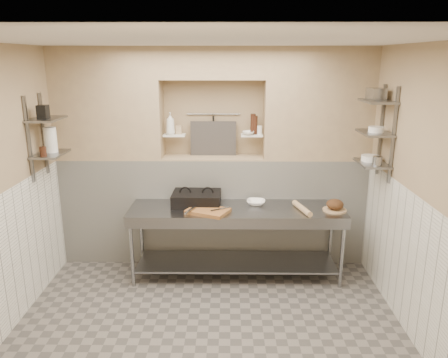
{
  "coord_description": "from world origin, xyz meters",
  "views": [
    {
      "loc": [
        0.2,
        -3.81,
        2.66
      ],
      "look_at": [
        0.15,
        0.9,
        1.35
      ],
      "focal_mm": 35.0,
      "sensor_mm": 36.0,
      "label": 1
    }
  ],
  "objects_px": {
    "prep_table": "(236,228)",
    "bottle_soap": "(170,124)",
    "jug_left": "(50,140)",
    "panini_press": "(197,199)",
    "mixing_bowl": "(256,202)",
    "bread_loaf": "(335,204)",
    "rolling_pin": "(302,208)",
    "bowl_alcove": "(248,133)",
    "cutting_board": "(208,211)"
  },
  "relations": [
    {
      "from": "panini_press",
      "to": "cutting_board",
      "type": "bearing_deg",
      "value": -60.08
    },
    {
      "from": "prep_table",
      "to": "bottle_soap",
      "type": "height_order",
      "value": "bottle_soap"
    },
    {
      "from": "jug_left",
      "to": "rolling_pin",
      "type": "bearing_deg",
      "value": 0.15
    },
    {
      "from": "prep_table",
      "to": "jug_left",
      "type": "distance_m",
      "value": 2.41
    },
    {
      "from": "rolling_pin",
      "to": "bottle_soap",
      "type": "bearing_deg",
      "value": 159.32
    },
    {
      "from": "rolling_pin",
      "to": "jug_left",
      "type": "distance_m",
      "value": 3.03
    },
    {
      "from": "panini_press",
      "to": "bread_loaf",
      "type": "bearing_deg",
      "value": -5.18
    },
    {
      "from": "panini_press",
      "to": "jug_left",
      "type": "height_order",
      "value": "jug_left"
    },
    {
      "from": "bottle_soap",
      "to": "bowl_alcove",
      "type": "height_order",
      "value": "bottle_soap"
    },
    {
      "from": "prep_table",
      "to": "bowl_alcove",
      "type": "distance_m",
      "value": 1.22
    },
    {
      "from": "prep_table",
      "to": "cutting_board",
      "type": "distance_m",
      "value": 0.46
    },
    {
      "from": "panini_press",
      "to": "mixing_bowl",
      "type": "bearing_deg",
      "value": 2.75
    },
    {
      "from": "bottle_soap",
      "to": "bread_loaf",
      "type": "bearing_deg",
      "value": -16.24
    },
    {
      "from": "prep_table",
      "to": "mixing_bowl",
      "type": "relative_size",
      "value": 11.27
    },
    {
      "from": "bottle_soap",
      "to": "bowl_alcove",
      "type": "bearing_deg",
      "value": -0.16
    },
    {
      "from": "cutting_board",
      "to": "mixing_bowl",
      "type": "xyz_separation_m",
      "value": [
        0.58,
        0.3,
        0.01
      ]
    },
    {
      "from": "bread_loaf",
      "to": "bottle_soap",
      "type": "bearing_deg",
      "value": 163.76
    },
    {
      "from": "panini_press",
      "to": "bread_loaf",
      "type": "xyz_separation_m",
      "value": [
        1.66,
        -0.19,
        -0.0
      ]
    },
    {
      "from": "mixing_bowl",
      "to": "jug_left",
      "type": "xyz_separation_m",
      "value": [
        -2.38,
        -0.24,
        0.83
      ]
    },
    {
      "from": "bottle_soap",
      "to": "bowl_alcove",
      "type": "distance_m",
      "value": 1.0
    },
    {
      "from": "mixing_bowl",
      "to": "jug_left",
      "type": "relative_size",
      "value": 0.8
    },
    {
      "from": "cutting_board",
      "to": "bottle_soap",
      "type": "bearing_deg",
      "value": 126.47
    },
    {
      "from": "mixing_bowl",
      "to": "bottle_soap",
      "type": "relative_size",
      "value": 0.82
    },
    {
      "from": "mixing_bowl",
      "to": "rolling_pin",
      "type": "relative_size",
      "value": 0.51
    },
    {
      "from": "cutting_board",
      "to": "rolling_pin",
      "type": "xyz_separation_m",
      "value": [
        1.12,
        0.07,
        0.01
      ]
    },
    {
      "from": "bottle_soap",
      "to": "jug_left",
      "type": "relative_size",
      "value": 0.98
    },
    {
      "from": "jug_left",
      "to": "bottle_soap",
      "type": "bearing_deg",
      "value": 25.49
    },
    {
      "from": "jug_left",
      "to": "cutting_board",
      "type": "bearing_deg",
      "value": -1.9
    },
    {
      "from": "prep_table",
      "to": "cutting_board",
      "type": "bearing_deg",
      "value": -156.27
    },
    {
      "from": "panini_press",
      "to": "bread_loaf",
      "type": "relative_size",
      "value": 2.93
    },
    {
      "from": "mixing_bowl",
      "to": "bottle_soap",
      "type": "bearing_deg",
      "value": 160.71
    },
    {
      "from": "cutting_board",
      "to": "jug_left",
      "type": "bearing_deg",
      "value": 178.1
    },
    {
      "from": "bread_loaf",
      "to": "jug_left",
      "type": "height_order",
      "value": "jug_left"
    },
    {
      "from": "cutting_board",
      "to": "bowl_alcove",
      "type": "bearing_deg",
      "value": 54.02
    },
    {
      "from": "prep_table",
      "to": "jug_left",
      "type": "relative_size",
      "value": 9.04
    },
    {
      "from": "bowl_alcove",
      "to": "bottle_soap",
      "type": "bearing_deg",
      "value": 179.84
    },
    {
      "from": "jug_left",
      "to": "bread_loaf",
      "type": "bearing_deg",
      "value": 0.57
    },
    {
      "from": "panini_press",
      "to": "bowl_alcove",
      "type": "xyz_separation_m",
      "value": [
        0.64,
        0.4,
        0.76
      ]
    },
    {
      "from": "prep_table",
      "to": "rolling_pin",
      "type": "xyz_separation_m",
      "value": [
        0.78,
        -0.08,
        0.29
      ]
    },
    {
      "from": "cutting_board",
      "to": "panini_press",
      "type": "bearing_deg",
      "value": 118.67
    },
    {
      "from": "bowl_alcove",
      "to": "rolling_pin",
      "type": "bearing_deg",
      "value": -44.17
    },
    {
      "from": "prep_table",
      "to": "jug_left",
      "type": "xyz_separation_m",
      "value": [
        -2.14,
        -0.09,
        1.11
      ]
    },
    {
      "from": "panini_press",
      "to": "jug_left",
      "type": "distance_m",
      "value": 1.83
    },
    {
      "from": "cutting_board",
      "to": "jug_left",
      "type": "height_order",
      "value": "jug_left"
    },
    {
      "from": "rolling_pin",
      "to": "prep_table",
      "type": "bearing_deg",
      "value": 173.97
    },
    {
      "from": "bottle_soap",
      "to": "bowl_alcove",
      "type": "xyz_separation_m",
      "value": [
        0.99,
        -0.0,
        -0.12
      ]
    },
    {
      "from": "cutting_board",
      "to": "mixing_bowl",
      "type": "bearing_deg",
      "value": 27.19
    },
    {
      "from": "prep_table",
      "to": "bowl_alcove",
      "type": "relative_size",
      "value": 17.02
    },
    {
      "from": "mixing_bowl",
      "to": "bottle_soap",
      "type": "xyz_separation_m",
      "value": [
        -1.08,
        0.38,
        0.93
      ]
    },
    {
      "from": "cutting_board",
      "to": "bread_loaf",
      "type": "relative_size",
      "value": 2.29
    }
  ]
}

